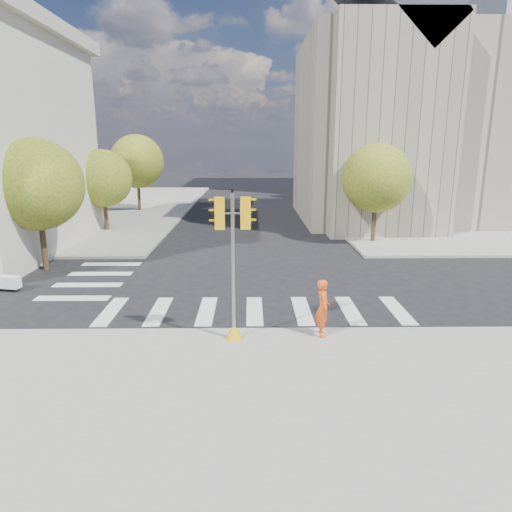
{
  "coord_description": "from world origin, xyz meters",
  "views": [
    {
      "loc": [
        -0.24,
        -18.16,
        6.12
      ],
      "look_at": [
        -0.04,
        -1.89,
        2.1
      ],
      "focal_mm": 32.0,
      "sensor_mm": 36.0,
      "label": 1
    }
  ],
  "objects": [
    {
      "name": "office_tower",
      "position": [
        22.0,
        42.0,
        15.0
      ],
      "size": [
        20.0,
        18.0,
        30.0
      ],
      "primitive_type": "cube",
      "color": "#9EA0A3",
      "rests_on": "ground"
    },
    {
      "name": "civic_building",
      "position": [
        15.59,
        19.12,
        7.26
      ],
      "size": [
        26.0,
        16.0,
        19.39
      ],
      "color": "gray",
      "rests_on": "ground"
    },
    {
      "name": "tree_re_mid",
      "position": [
        7.5,
        22.0,
        4.35
      ],
      "size": [
        4.6,
        4.6,
        6.66
      ],
      "color": "#382616",
      "rests_on": "ground"
    },
    {
      "name": "photographer",
      "position": [
        2.04,
        -4.6,
        1.08
      ],
      "size": [
        0.46,
        0.69,
        1.86
      ],
      "primitive_type": "imported",
      "rotation": [
        0.0,
        0.0,
        1.55
      ],
      "color": "#EC4F16",
      "rests_on": "sidewalk_near"
    },
    {
      "name": "sidewalk_near",
      "position": [
        0.0,
        -11.0,
        0.07
      ],
      "size": [
        30.0,
        14.0,
        0.15
      ],
      "primitive_type": "cube",
      "color": "gray",
      "rests_on": "ground"
    },
    {
      "name": "ground",
      "position": [
        0.0,
        0.0,
        0.0
      ],
      "size": [
        160.0,
        160.0,
        0.0
      ],
      "primitive_type": "plane",
      "color": "black",
      "rests_on": "ground"
    },
    {
      "name": "tree_lw_far",
      "position": [
        -10.5,
        24.0,
        4.54
      ],
      "size": [
        4.8,
        4.8,
        6.95
      ],
      "color": "#382616",
      "rests_on": "ground"
    },
    {
      "name": "lamp_far",
      "position": [
        8.0,
        28.0,
        4.58
      ],
      "size": [
        0.35,
        0.18,
        8.11
      ],
      "color": "black",
      "rests_on": "sidewalk_far_right"
    },
    {
      "name": "sidewalk_far_right",
      "position": [
        20.0,
        26.0,
        0.07
      ],
      "size": [
        28.0,
        40.0,
        0.15
      ],
      "primitive_type": "cube",
      "color": "gray",
      "rests_on": "ground"
    },
    {
      "name": "tree_lw_mid",
      "position": [
        -10.5,
        14.0,
        3.76
      ],
      "size": [
        4.0,
        4.0,
        5.77
      ],
      "color": "#382616",
      "rests_on": "ground"
    },
    {
      "name": "tree_lw_near",
      "position": [
        -10.5,
        4.0,
        4.2
      ],
      "size": [
        4.4,
        4.4,
        6.41
      ],
      "color": "#382616",
      "rests_on": "ground"
    },
    {
      "name": "sidewalk_far_left",
      "position": [
        -20.0,
        26.0,
        0.07
      ],
      "size": [
        28.0,
        40.0,
        0.15
      ],
      "primitive_type": "cube",
      "color": "gray",
      "rests_on": "ground"
    },
    {
      "name": "lamp_near",
      "position": [
        8.0,
        14.0,
        4.58
      ],
      "size": [
        0.35,
        0.18,
        8.11
      ],
      "color": "black",
      "rests_on": "sidewalk_far_right"
    },
    {
      "name": "tree_re_near",
      "position": [
        7.5,
        10.0,
        4.05
      ],
      "size": [
        4.2,
        4.2,
        6.16
      ],
      "color": "#382616",
      "rests_on": "ground"
    },
    {
      "name": "tree_re_far",
      "position": [
        7.5,
        34.0,
        3.87
      ],
      "size": [
        4.0,
        4.0,
        5.88
      ],
      "color": "#382616",
      "rests_on": "ground"
    },
    {
      "name": "traffic_signal",
      "position": [
        -0.77,
        -4.84,
        2.14
      ],
      "size": [
        1.07,
        0.56,
        4.69
      ],
      "rotation": [
        0.0,
        0.0,
        0.05
      ],
      "color": "#DF9F0B",
      "rests_on": "sidewalk_near"
    }
  ]
}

